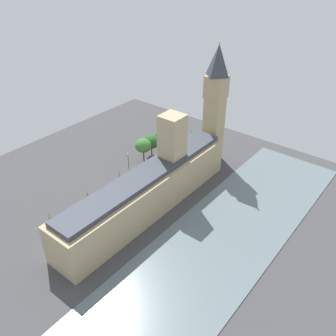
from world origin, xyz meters
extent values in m
plane|color=#424244|center=(0.00, 0.00, 0.00)|extent=(144.52, 144.52, 0.00)
cube|color=slate|center=(-30.18, 0.00, 0.12)|extent=(32.59, 130.07, 0.25)
cube|color=tan|center=(-2.00, 0.00, 6.88)|extent=(13.01, 74.52, 13.77)
cube|color=tan|center=(-2.00, -13.41, 15.36)|extent=(7.49, 7.49, 30.72)
cube|color=#383D47|center=(-2.00, 0.00, 14.57)|extent=(9.89, 71.54, 1.60)
cone|color=tan|center=(4.10, -33.53, 14.76)|extent=(1.20, 1.20, 1.98)
cone|color=tan|center=(4.10, -20.12, 14.86)|extent=(1.20, 1.20, 2.18)
cone|color=tan|center=(4.10, -6.71, 14.83)|extent=(1.20, 1.20, 2.13)
cone|color=tan|center=(4.10, 6.71, 15.25)|extent=(1.20, 1.20, 2.97)
cone|color=tan|center=(4.10, 20.12, 15.23)|extent=(1.20, 1.20, 2.93)
cone|color=tan|center=(4.10, 33.53, 15.32)|extent=(1.20, 1.20, 3.10)
cube|color=tan|center=(-0.63, -42.40, 13.82)|extent=(6.59, 6.59, 27.64)
cube|color=tan|center=(-0.63, -42.40, 31.98)|extent=(7.25, 7.25, 8.68)
cylinder|color=silver|center=(3.14, -42.40, 31.98)|extent=(0.25, 5.01, 5.01)
torus|color=black|center=(3.14, -42.40, 31.98)|extent=(0.24, 5.25, 5.25)
cylinder|color=silver|center=(-0.63, -46.17, 31.98)|extent=(5.01, 0.25, 5.01)
torus|color=black|center=(-0.63, -46.17, 31.98)|extent=(5.25, 0.24, 5.25)
pyramid|color=#383D47|center=(-0.63, -42.40, 42.18)|extent=(7.25, 7.25, 11.73)
sphere|color=gold|center=(-0.63, -42.40, 48.45)|extent=(0.80, 0.80, 0.80)
cube|color=red|center=(11.57, -22.85, 2.65)|extent=(3.05, 10.62, 4.20)
cube|color=black|center=(11.57, -22.85, 2.73)|extent=(3.09, 10.22, 0.70)
cylinder|color=black|center=(10.23, -19.24, 0.55)|extent=(0.41, 1.12, 1.10)
cylinder|color=black|center=(12.53, -19.12, 0.55)|extent=(0.41, 1.12, 1.10)
cylinder|color=black|center=(10.62, -26.58, 0.55)|extent=(0.41, 1.12, 1.10)
cylinder|color=black|center=(12.91, -26.46, 0.55)|extent=(0.41, 1.12, 1.10)
cube|color=navy|center=(10.55, -5.26, 0.72)|extent=(1.89, 4.62, 0.75)
cube|color=black|center=(10.55, -5.48, 1.42)|extent=(1.56, 2.60, 0.65)
cylinder|color=black|center=(9.70, -3.81, 0.34)|extent=(0.27, 0.69, 0.68)
cylinder|color=black|center=(11.33, -3.77, 0.34)|extent=(0.27, 0.69, 0.68)
cylinder|color=black|center=(9.77, -6.74, 0.34)|extent=(0.27, 0.69, 0.68)
cylinder|color=black|center=(11.39, -6.70, 0.34)|extent=(0.27, 0.69, 0.68)
cube|color=#19472D|center=(14.46, 5.99, 0.72)|extent=(1.98, 4.32, 0.75)
cube|color=black|center=(14.44, 6.20, 1.42)|extent=(1.59, 2.45, 0.65)
cylinder|color=black|center=(15.32, 4.69, 0.34)|extent=(0.29, 0.69, 0.68)
cylinder|color=black|center=(13.77, 4.59, 0.34)|extent=(0.29, 0.69, 0.68)
cylinder|color=black|center=(15.14, 7.39, 0.34)|extent=(0.29, 0.69, 0.68)
cylinder|color=black|center=(13.60, 7.29, 0.34)|extent=(0.29, 0.69, 0.68)
cube|color=#B7B7BC|center=(14.22, 20.08, 0.72)|extent=(1.90, 4.80, 0.75)
cube|color=black|center=(14.23, 19.84, 1.42)|extent=(1.58, 2.69, 0.65)
cylinder|color=black|center=(13.36, 21.60, 0.34)|extent=(0.26, 0.68, 0.68)
cylinder|color=black|center=(15.06, 21.62, 0.34)|extent=(0.26, 0.68, 0.68)
cylinder|color=black|center=(13.39, 18.54, 0.34)|extent=(0.26, 0.68, 0.68)
cylinder|color=black|center=(15.09, 18.56, 0.34)|extent=(0.26, 0.68, 0.68)
cylinder|color=#336B60|center=(7.08, -26.40, 0.67)|extent=(0.64, 0.64, 1.35)
sphere|color=#8C6647|center=(7.08, -26.40, 1.48)|extent=(0.26, 0.26, 0.26)
cube|color=maroon|center=(6.87, -26.60, 0.74)|extent=(0.29, 0.29, 0.24)
cylinder|color=brown|center=(21.40, -36.52, 2.06)|extent=(0.56, 0.56, 4.12)
ellipsoid|color=#387533|center=(21.40, -36.52, 6.60)|extent=(6.63, 6.63, 5.64)
cylinder|color=brown|center=(20.91, -23.27, 2.35)|extent=(0.56, 0.56, 4.69)
ellipsoid|color=#387533|center=(20.91, -23.27, 7.26)|extent=(6.83, 6.83, 5.81)
cylinder|color=brown|center=(21.65, -29.24, 1.86)|extent=(0.56, 0.56, 3.72)
ellipsoid|color=#235623|center=(21.65, -29.24, 6.29)|extent=(6.86, 6.86, 5.83)
cylinder|color=black|center=(21.59, -14.76, 3.25)|extent=(0.18, 0.18, 6.49)
sphere|color=#F2EAC6|center=(21.59, -14.76, 6.77)|extent=(0.56, 0.56, 0.56)
camera|label=1|loc=(-68.76, 72.50, 79.47)|focal=38.42mm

